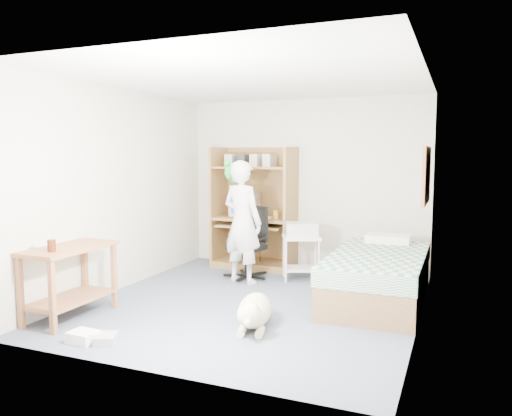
# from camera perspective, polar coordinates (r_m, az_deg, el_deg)

# --- Properties ---
(floor) EXTENTS (4.00, 4.00, 0.00)m
(floor) POSITION_cam_1_polar(r_m,az_deg,el_deg) (5.80, -0.28, -10.78)
(floor) COLOR #4C5667
(floor) RESTS_ON ground
(wall_back) EXTENTS (3.60, 0.02, 2.50)m
(wall_back) POSITION_cam_1_polar(r_m,az_deg,el_deg) (7.45, 5.63, 2.71)
(wall_back) COLOR silver
(wall_back) RESTS_ON floor
(wall_right) EXTENTS (0.02, 4.00, 2.50)m
(wall_right) POSITION_cam_1_polar(r_m,az_deg,el_deg) (5.15, 18.53, 0.97)
(wall_right) COLOR silver
(wall_right) RESTS_ON floor
(wall_left) EXTENTS (0.02, 4.00, 2.50)m
(wall_left) POSITION_cam_1_polar(r_m,az_deg,el_deg) (6.47, -15.18, 2.03)
(wall_left) COLOR silver
(wall_left) RESTS_ON floor
(ceiling) EXTENTS (3.60, 4.00, 0.02)m
(ceiling) POSITION_cam_1_polar(r_m,az_deg,el_deg) (5.61, -0.29, 14.46)
(ceiling) COLOR white
(ceiling) RESTS_ON wall_back
(computer_hutch) EXTENTS (1.20, 0.63, 1.80)m
(computer_hutch) POSITION_cam_1_polar(r_m,az_deg,el_deg) (7.47, -0.13, -0.56)
(computer_hutch) COLOR brown
(computer_hutch) RESTS_ON floor
(bed) EXTENTS (1.02, 2.02, 0.66)m
(bed) POSITION_cam_1_polar(r_m,az_deg,el_deg) (5.97, 13.78, -7.61)
(bed) COLOR brown
(bed) RESTS_ON floor
(side_desk) EXTENTS (0.50, 1.00, 0.75)m
(side_desk) POSITION_cam_1_polar(r_m,az_deg,el_deg) (5.51, -20.51, -6.76)
(side_desk) COLOR brown
(side_desk) RESTS_ON floor
(corkboard) EXTENTS (0.04, 0.94, 0.66)m
(corkboard) POSITION_cam_1_polar(r_m,az_deg,el_deg) (6.04, 18.90, 3.55)
(corkboard) COLOR olive
(corkboard) RESTS_ON wall_right
(office_chair) EXTENTS (0.55, 0.56, 0.97)m
(office_chair) POSITION_cam_1_polar(r_m,az_deg,el_deg) (6.89, -0.81, -5.10)
(office_chair) COLOR black
(office_chair) RESTS_ON floor
(person) EXTENTS (0.68, 0.54, 1.61)m
(person) POSITION_cam_1_polar(r_m,az_deg,el_deg) (6.53, -1.57, -1.63)
(person) COLOR white
(person) RESTS_ON floor
(parrot) EXTENTS (0.12, 0.21, 0.33)m
(parrot) POSITION_cam_1_polar(r_m,az_deg,el_deg) (6.57, -3.14, 4.27)
(parrot) COLOR #128219
(parrot) RESTS_ON person
(dog) EXTENTS (0.48, 0.99, 0.38)m
(dog) POSITION_cam_1_polar(r_m,az_deg,el_deg) (4.97, -0.21, -11.67)
(dog) COLOR beige
(dog) RESTS_ON floor
(printer_cart) EXTENTS (0.61, 0.56, 0.60)m
(printer_cart) POSITION_cam_1_polar(r_m,az_deg,el_deg) (6.80, 5.18, -4.87)
(printer_cart) COLOR white
(printer_cart) RESTS_ON floor
(printer) EXTENTS (0.51, 0.46, 0.18)m
(printer) POSITION_cam_1_polar(r_m,az_deg,el_deg) (6.75, 5.21, -2.44)
(printer) COLOR beige
(printer) RESTS_ON printer_cart
(crt_monitor) EXTENTS (0.38, 0.40, 0.35)m
(crt_monitor) POSITION_cam_1_polar(r_m,az_deg,el_deg) (7.53, -1.27, 0.44)
(crt_monitor) COLOR beige
(crt_monitor) RESTS_ON computer_hutch
(keyboard) EXTENTS (0.47, 0.23, 0.03)m
(keyboard) POSITION_cam_1_polar(r_m,az_deg,el_deg) (7.36, -0.77, -1.84)
(keyboard) COLOR beige
(keyboard) RESTS_ON computer_hutch
(pencil_cup) EXTENTS (0.08, 0.08, 0.12)m
(pencil_cup) POSITION_cam_1_polar(r_m,az_deg,el_deg) (7.26, 2.29, -0.76)
(pencil_cup) COLOR gold
(pencil_cup) RESTS_ON computer_hutch
(drink_glass) EXTENTS (0.08, 0.08, 0.12)m
(drink_glass) POSITION_cam_1_polar(r_m,az_deg,el_deg) (5.22, -22.33, -3.99)
(drink_glass) COLOR #42190A
(drink_glass) RESTS_ON side_desk
(floor_box_a) EXTENTS (0.26, 0.21, 0.10)m
(floor_box_a) POSITION_cam_1_polar(r_m,az_deg,el_deg) (4.89, -19.14, -13.74)
(floor_box_a) COLOR white
(floor_box_a) RESTS_ON floor
(floor_box_b) EXTENTS (0.25, 0.27, 0.08)m
(floor_box_b) POSITION_cam_1_polar(r_m,az_deg,el_deg) (4.81, -16.75, -14.12)
(floor_box_b) COLOR #A5A6A1
(floor_box_b) RESTS_ON floor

